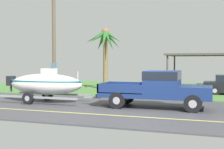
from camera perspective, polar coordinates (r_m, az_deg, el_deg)
ground at (r=22.21m, az=10.81°, el=-3.47°), size 36.00×22.00×0.11m
pickup_truck_towing at (r=14.56m, az=9.66°, el=-2.47°), size 5.64×1.98×1.84m
boat_on_trailer at (r=16.86m, az=-12.87°, el=-1.80°), size 5.80×2.19×2.23m
carport_awning at (r=25.11m, az=18.76°, el=3.52°), size 6.91×5.16×2.92m
palm_tree_far_left at (r=23.38m, az=-1.36°, el=6.00°), size 3.22×3.21×4.96m
utility_pole at (r=20.73m, az=-11.26°, el=6.90°), size 0.24×1.80×7.48m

